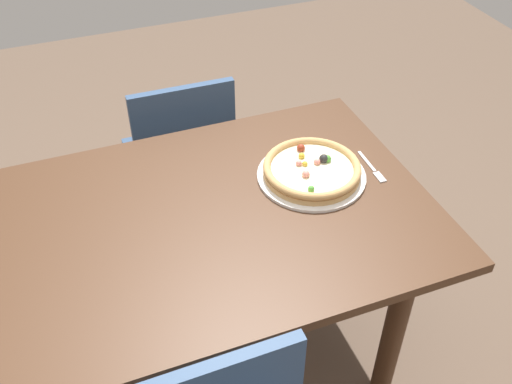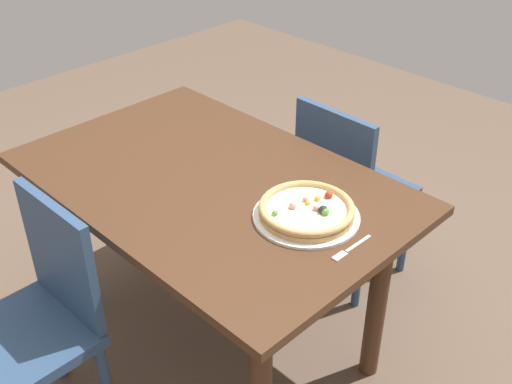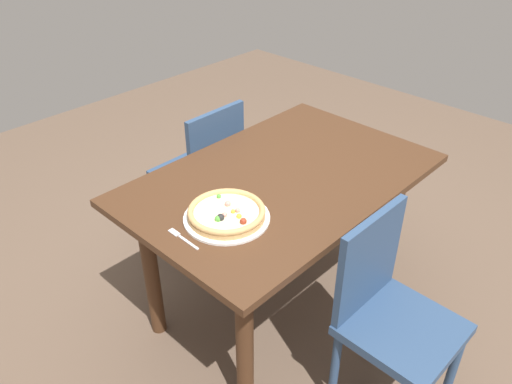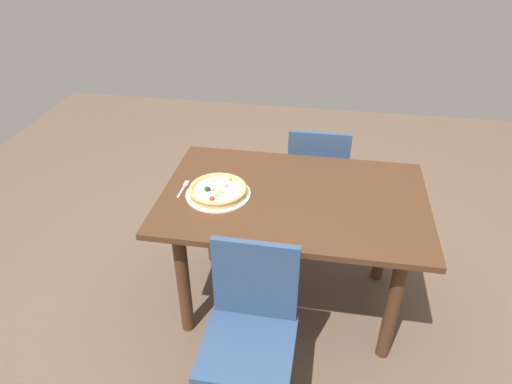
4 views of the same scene
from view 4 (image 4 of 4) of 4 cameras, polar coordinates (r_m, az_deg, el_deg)
name	(u,v)px [view 4 (image 4 of 4)]	position (r m, az deg, el deg)	size (l,w,h in m)	color
ground_plane	(288,300)	(2.89, 4.01, -13.20)	(6.00, 6.00, 0.00)	brown
dining_table	(293,214)	(2.46, 4.59, -2.75)	(1.37, 0.89, 0.77)	#472B19
chair_near	(250,329)	(2.10, -0.71, -16.66)	(0.41, 0.41, 0.88)	navy
chair_far	(317,179)	(3.10, 7.53, 1.66)	(0.40, 0.40, 0.88)	navy
plate	(218,194)	(2.40, -4.70, -0.25)	(0.34, 0.34, 0.01)	white
pizza	(218,190)	(2.38, -4.74, 0.25)	(0.30, 0.30, 0.05)	tan
fork	(184,187)	(2.48, -8.95, 0.56)	(0.02, 0.17, 0.00)	silver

